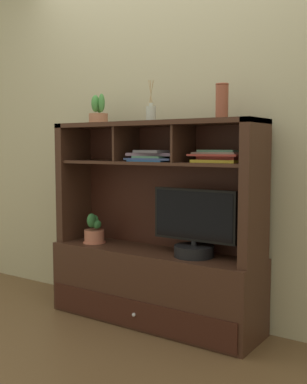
# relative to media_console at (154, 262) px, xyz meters

# --- Properties ---
(floor_plane) EXTENTS (6.00, 6.00, 0.02)m
(floor_plane) POSITION_rel_media_console_xyz_m (0.00, -0.01, -0.42)
(floor_plane) COLOR brown
(floor_plane) RESTS_ON ground
(back_wall) EXTENTS (6.00, 0.02, 2.80)m
(back_wall) POSITION_rel_media_console_xyz_m (0.00, 0.23, 0.99)
(back_wall) COLOR #B7AF8B
(back_wall) RESTS_ON ground
(media_console) EXTENTS (1.47, 0.44, 1.33)m
(media_console) POSITION_rel_media_console_xyz_m (0.00, 0.00, 0.00)
(media_console) COLOR #3C2318
(media_console) RESTS_ON ground
(tv_monitor) EXTENTS (0.57, 0.25, 0.42)m
(tv_monitor) POSITION_rel_media_console_xyz_m (0.32, -0.03, 0.25)
(tv_monitor) COLOR black
(tv_monitor) RESTS_ON media_console
(potted_orchid) EXTENTS (0.16, 0.16, 0.22)m
(potted_orchid) POSITION_rel_media_console_xyz_m (-0.48, -0.05, 0.16)
(potted_orchid) COLOR #BB6A52
(potted_orchid) RESTS_ON media_console
(magazine_stack_left) EXTENTS (0.36, 0.21, 0.07)m
(magazine_stack_left) POSITION_rel_media_console_xyz_m (0.01, -0.03, 0.70)
(magazine_stack_left) COLOR #24508A
(magazine_stack_left) RESTS_ON media_console
(magazine_stack_centre) EXTENTS (0.34, 0.25, 0.08)m
(magazine_stack_centre) POSITION_rel_media_console_xyz_m (0.46, 0.02, 0.71)
(magazine_stack_centre) COLOR gold
(magazine_stack_centre) RESTS_ON media_console
(diffuser_bottle) EXTENTS (0.06, 0.06, 0.26)m
(diffuser_bottle) POSITION_rel_media_console_xyz_m (-0.00, -0.04, 0.98)
(diffuser_bottle) COLOR #B1B6AA
(diffuser_bottle) RESTS_ON media_console
(potted_succulent) EXTENTS (0.15, 0.15, 0.21)m
(potted_succulent) POSITION_rel_media_console_xyz_m (-0.48, 0.00, 1.00)
(potted_succulent) COLOR #AD7051
(potted_succulent) RESTS_ON media_console
(ceramic_vase) EXTENTS (0.08, 0.08, 0.21)m
(ceramic_vase) POSITION_rel_media_console_xyz_m (0.48, 0.01, 1.03)
(ceramic_vase) COLOR brown
(ceramic_vase) RESTS_ON media_console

